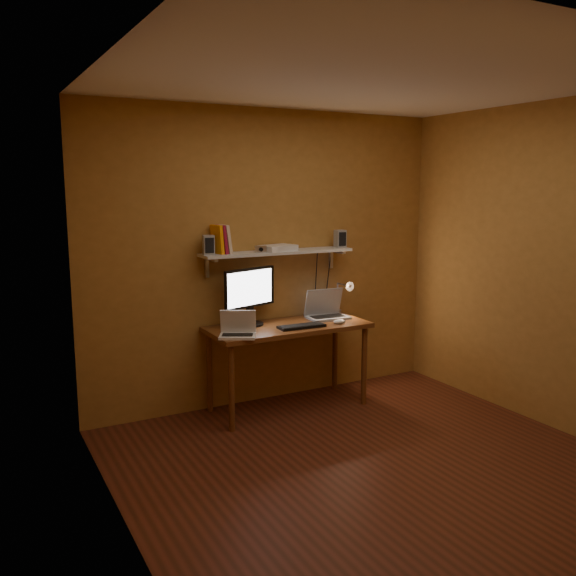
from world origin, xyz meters
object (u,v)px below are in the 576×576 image
monitor (250,293)px  speaker_right (340,239)px  desk (288,334)px  mouse (339,322)px  shelf_camera (261,249)px  desk_lamp (344,293)px  speaker_left (209,245)px  laptop (326,310)px  netbook (238,329)px  keyboard (302,326)px  wall_shelf (278,253)px  router (278,248)px

monitor → speaker_right: speaker_right is taller
desk → speaker_right: (0.64, 0.18, 0.79)m
mouse → shelf_camera: (-0.61, 0.31, 0.63)m
desk_lamp → speaker_left: 1.39m
laptop → speaker_left: 1.26m
netbook → speaker_left: size_ratio=2.16×
laptop → monitor: bearing=179.6°
monitor → speaker_left: 0.56m
desk → shelf_camera: (-0.19, 0.13, 0.74)m
shelf_camera → desk_lamp: bearing=-0.3°
keyboard → desk_lamp: bearing=26.2°
monitor → shelf_camera: shelf_camera is taller
desk → netbook: 0.59m
desk → netbook: size_ratio=4.03×
desk → speaker_left: bearing=163.0°
wall_shelf → desk_lamp: wall_shelf is taller
mouse → keyboard: bearing=-173.1°
speaker_left → mouse: bearing=-8.6°
mouse → wall_shelf: bearing=150.1°
monitor → keyboard: 0.53m
desk_lamp → router: bearing=174.7°
monitor → keyboard: (0.34, -0.30, -0.27)m
monitor → router: size_ratio=1.74×
router → speaker_left: bearing=179.3°
mouse → speaker_left: size_ratio=0.67×
desk_lamp → speaker_right: 0.50m
speaker_left → keyboard: bearing=-15.3°
netbook → desk: bearing=45.3°
desk → mouse: bearing=-23.1°
mouse → shelf_camera: shelf_camera is taller
laptop → shelf_camera: bearing=-179.0°
desk_lamp → keyboard: bearing=-156.1°
speaker_right → router: size_ratio=0.53×
laptop → desk_lamp: desk_lamp is taller
desk → laptop: (0.44, 0.09, 0.15)m
wall_shelf → mouse: size_ratio=13.01×
wall_shelf → desk_lamp: 0.77m
desk → laptop: 0.48m
desk_lamp → router: router is taller
mouse → desk_lamp: desk_lamp is taller
monitor → shelf_camera: 0.39m
keyboard → speaker_left: (-0.69, 0.34, 0.69)m
laptop → netbook: bearing=-160.8°
router → speaker_right: bearing=-0.7°
netbook → mouse: size_ratio=3.23×
desk → mouse: (0.41, -0.18, 0.11)m
desk_lamp → shelf_camera: shelf_camera is taller
laptop → speaker_right: 0.67m
netbook → keyboard: 0.60m
keyboard → netbook: bearing=-175.7°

